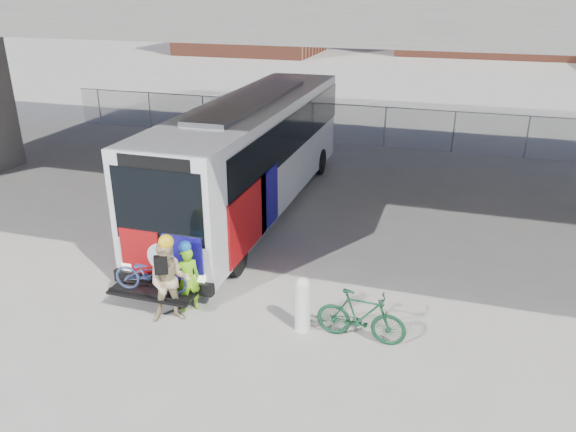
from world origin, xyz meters
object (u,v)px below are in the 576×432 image
at_px(bollard, 303,302).
at_px(cyclist_tan, 170,281).
at_px(bike_parked, 361,316).
at_px(bus, 253,147).
at_px(cyclist_hivis, 187,277).

bearing_deg(bollard, cyclist_tan, -170.16).
distance_m(bollard, bike_parked, 1.26).
height_order(cyclist_tan, bike_parked, cyclist_tan).
relative_size(cyclist_tan, bike_parked, 1.10).
height_order(bollard, cyclist_tan, cyclist_tan).
bearing_deg(cyclist_tan, bike_parked, -20.07).
bearing_deg(bus, cyclist_hivis, -82.95).
xyz_separation_m(bollard, bike_parked, (1.26, 0.00, -0.11)).
bearing_deg(bus, bike_parked, -53.13).
distance_m(bus, bollard, 7.36).
distance_m(cyclist_hivis, bike_parked, 3.97).
distance_m(bollard, cyclist_hivis, 2.71).
xyz_separation_m(bus, cyclist_tan, (0.61, -6.82, -1.13)).
relative_size(bollard, bike_parked, 0.67).
bearing_deg(bollard, bike_parked, 0.00).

